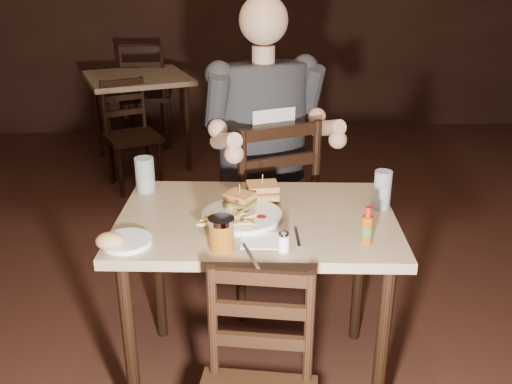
{
  "coord_description": "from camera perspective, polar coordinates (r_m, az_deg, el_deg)",
  "views": [
    {
      "loc": [
        -0.41,
        -2.28,
        1.71
      ],
      "look_at": [
        -0.26,
        -0.25,
        0.85
      ],
      "focal_mm": 40.0,
      "sensor_mm": 36.0,
      "label": 1
    }
  ],
  "objects": [
    {
      "name": "bread_roll",
      "position": [
        1.99,
        -14.42,
        -4.75
      ],
      "size": [
        0.1,
        0.09,
        0.06
      ],
      "primitive_type": "ellipsoid",
      "rotation": [
        0.0,
        0.0,
        -0.1
      ],
      "color": "tan",
      "rests_on": "side_plate"
    },
    {
      "name": "salt_shaker",
      "position": [
        1.93,
        2.78,
        -4.99
      ],
      "size": [
        0.04,
        0.04,
        0.07
      ],
      "primitive_type": null,
      "rotation": [
        0.0,
        0.0,
        -0.1
      ],
      "color": "white",
      "rests_on": "main_table"
    },
    {
      "name": "ketchup_dollop",
      "position": [
        2.14,
        0.56,
        -2.5
      ],
      "size": [
        0.04,
        0.04,
        0.01
      ],
      "primitive_type": "ellipsoid",
      "rotation": [
        0.0,
        0.0,
        -0.1
      ],
      "color": "maroon",
      "rests_on": "dinner_plate"
    },
    {
      "name": "napkin",
      "position": [
        2.01,
        0.41,
        -4.88
      ],
      "size": [
        0.15,
        0.14,
        0.0
      ],
      "primitive_type": "cube",
      "rotation": [
        0.0,
        0.0,
        -0.09
      ],
      "color": "white",
      "rests_on": "main_table"
    },
    {
      "name": "main_table",
      "position": [
        2.24,
        0.09,
        -4.63
      ],
      "size": [
        1.13,
        0.81,
        0.77
      ],
      "rotation": [
        0.0,
        0.0,
        -0.1
      ],
      "color": "tan",
      "rests_on": "ground"
    },
    {
      "name": "diner",
      "position": [
        2.68,
        1.09,
        8.17
      ],
      "size": [
        0.71,
        0.63,
        1.02
      ],
      "primitive_type": null,
      "rotation": [
        0.0,
        0.0,
        0.33
      ],
      "color": "#28282C",
      "rests_on": "chair_far"
    },
    {
      "name": "glass_right",
      "position": [
        2.29,
        12.51,
        0.2
      ],
      "size": [
        0.08,
        0.08,
        0.16
      ],
      "primitive_type": "cylinder",
      "rotation": [
        0.0,
        0.0,
        -0.1
      ],
      "color": "silver",
      "rests_on": "main_table"
    },
    {
      "name": "room_shell",
      "position": [
        2.33,
        6.1,
        15.15
      ],
      "size": [
        7.0,
        7.0,
        7.0
      ],
      "color": "black",
      "rests_on": "ground"
    },
    {
      "name": "bg_chair_near",
      "position": [
        4.46,
        -12.25,
        5.43
      ],
      "size": [
        0.52,
        0.54,
        0.82
      ],
      "primitive_type": null,
      "rotation": [
        0.0,
        0.0,
        0.41
      ],
      "color": "black",
      "rests_on": "ground"
    },
    {
      "name": "sandwich_right",
      "position": [
        2.3,
        0.66,
        0.65
      ],
      "size": [
        0.13,
        0.11,
        0.1
      ],
      "primitive_type": null,
      "rotation": [
        0.0,
        0.0,
        0.06
      ],
      "color": "#CC9349",
      "rests_on": "dinner_plate"
    },
    {
      "name": "sandwich_left",
      "position": [
        2.21,
        -1.65,
        -0.46
      ],
      "size": [
        0.13,
        0.13,
        0.09
      ],
      "primitive_type": null,
      "rotation": [
        0.0,
        0.0,
        -0.63
      ],
      "color": "#CC9349",
      "rests_on": "dinner_plate"
    },
    {
      "name": "fries_pile",
      "position": [
        2.1,
        -2.63,
        -2.68
      ],
      "size": [
        0.26,
        0.19,
        0.04
      ],
      "primitive_type": null,
      "rotation": [
        0.0,
        0.0,
        -0.1
      ],
      "color": "#E9BF5E",
      "rests_on": "dinner_plate"
    },
    {
      "name": "chair_far",
      "position": [
        2.9,
        0.58,
        -1.73
      ],
      "size": [
        0.6,
        0.63,
        1.0
      ],
      "primitive_type": null,
      "rotation": [
        0.0,
        0.0,
        3.47
      ],
      "color": "black",
      "rests_on": "ground"
    },
    {
      "name": "knife",
      "position": [
        1.9,
        -0.52,
        -6.48
      ],
      "size": [
        0.05,
        0.18,
        0.0
      ],
      "primitive_type": "cube",
      "rotation": [
        0.0,
        0.0,
        0.22
      ],
      "color": "silver",
      "rests_on": "napkin"
    },
    {
      "name": "bg_chair_far",
      "position": [
        5.5,
        -10.88,
        9.53
      ],
      "size": [
        0.45,
        0.49,
        0.96
      ],
      "primitive_type": null,
      "rotation": [
        0.0,
        0.0,
        3.14
      ],
      "color": "black",
      "rests_on": "ground"
    },
    {
      "name": "hot_sauce",
      "position": [
        2.01,
        11.07,
        -3.22
      ],
      "size": [
        0.05,
        0.05,
        0.13
      ],
      "primitive_type": null,
      "rotation": [
        0.0,
        0.0,
        -0.1
      ],
      "color": "brown",
      "rests_on": "main_table"
    },
    {
      "name": "side_plate",
      "position": [
        2.04,
        -12.82,
        -4.93
      ],
      "size": [
        0.19,
        0.19,
        0.01
      ],
      "primitive_type": "cylinder",
      "rotation": [
        0.0,
        0.0,
        -0.1
      ],
      "color": "white",
      "rests_on": "main_table"
    },
    {
      "name": "glass_left",
      "position": [
        2.44,
        -11.04,
        1.71
      ],
      "size": [
        0.09,
        0.09,
        0.15
      ],
      "primitive_type": "cylinder",
      "rotation": [
        0.0,
        0.0,
        -0.1
      ],
      "color": "silver",
      "rests_on": "main_table"
    },
    {
      "name": "syrup_dispenser",
      "position": [
        1.94,
        -3.46,
        -4.19
      ],
      "size": [
        0.1,
        0.1,
        0.12
      ],
      "primitive_type": null,
      "rotation": [
        0.0,
        0.0,
        -0.1
      ],
      "color": "brown",
      "rests_on": "main_table"
    },
    {
      "name": "dinner_plate",
      "position": [
        2.17,
        -1.41,
        -2.51
      ],
      "size": [
        0.32,
        0.32,
        0.02
      ],
      "primitive_type": "cylinder",
      "rotation": [
        0.0,
        0.0,
        -0.1
      ],
      "color": "white",
      "rests_on": "main_table"
    },
    {
      "name": "fork",
      "position": [
        2.03,
        4.15,
        -4.52
      ],
      "size": [
        0.02,
        0.15,
        0.0
      ],
      "primitive_type": "cube",
      "rotation": [
        0.0,
        0.0,
        -0.05
      ],
      "color": "silver",
      "rests_on": "napkin"
    },
    {
      "name": "bg_table",
      "position": [
        4.93,
        -11.71,
        10.31
      ],
      "size": [
        1.01,
        1.01,
        0.77
      ],
      "rotation": [
        0.0,
        0.0,
        0.32
      ],
      "color": "tan",
      "rests_on": "ground"
    }
  ]
}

